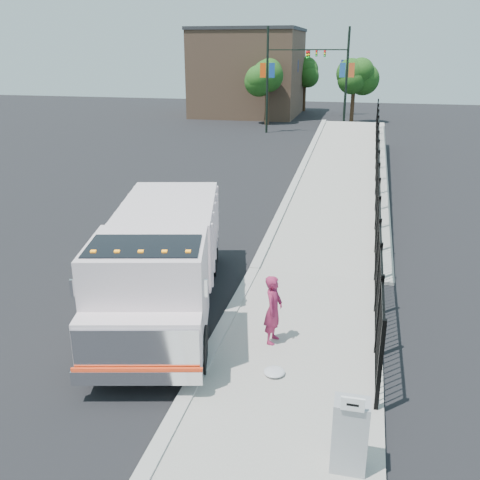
# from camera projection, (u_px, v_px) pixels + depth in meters

# --- Properties ---
(ground) EXTENTS (120.00, 120.00, 0.00)m
(ground) POSITION_uv_depth(u_px,v_px,m) (220.00, 338.00, 12.52)
(ground) COLOR black
(ground) RESTS_ON ground
(sidewalk) EXTENTS (3.55, 12.00, 0.12)m
(sidewalk) POSITION_uv_depth(u_px,v_px,m) (289.00, 399.00, 10.25)
(sidewalk) COLOR #9E998E
(sidewalk) RESTS_ON ground
(curb) EXTENTS (0.30, 12.00, 0.16)m
(curb) POSITION_uv_depth(u_px,v_px,m) (193.00, 384.00, 10.66)
(curb) COLOR #ADAAA3
(curb) RESTS_ON ground
(ramp) EXTENTS (3.95, 24.06, 3.19)m
(ramp) POSITION_uv_depth(u_px,v_px,m) (345.00, 184.00, 26.72)
(ramp) COLOR #9E998E
(ramp) RESTS_ON ground
(iron_fence) EXTENTS (0.10, 28.00, 1.80)m
(iron_fence) POSITION_uv_depth(u_px,v_px,m) (376.00, 187.00, 22.44)
(iron_fence) COLOR black
(iron_fence) RESTS_ON ground
(truck) EXTENTS (4.24, 8.19, 2.68)m
(truck) POSITION_uv_depth(u_px,v_px,m) (162.00, 257.00, 13.27)
(truck) COLOR black
(truck) RESTS_ON ground
(worker) EXTENTS (0.46, 0.63, 1.60)m
(worker) POSITION_uv_depth(u_px,v_px,m) (273.00, 309.00, 11.90)
(worker) COLOR #932248
(worker) RESTS_ON sidewalk
(utility_cabinet) EXTENTS (0.55, 0.40, 1.25)m
(utility_cabinet) POSITION_uv_depth(u_px,v_px,m) (350.00, 435.00, 8.29)
(utility_cabinet) COLOR gray
(utility_cabinet) RESTS_ON sidewalk
(arrow_sign) EXTENTS (0.35, 0.04, 0.22)m
(arrow_sign) POSITION_uv_depth(u_px,v_px,m) (353.00, 404.00, 7.84)
(arrow_sign) COLOR white
(arrow_sign) RESTS_ON utility_cabinet
(debris) EXTENTS (0.44, 0.44, 0.11)m
(debris) POSITION_uv_depth(u_px,v_px,m) (274.00, 372.00, 10.91)
(debris) COLOR silver
(debris) RESTS_ON sidewalk
(light_pole_0) EXTENTS (3.77, 0.22, 8.00)m
(light_pole_0) POSITION_uv_depth(u_px,v_px,m) (271.00, 76.00, 41.52)
(light_pole_0) COLOR black
(light_pole_0) RESTS_ON ground
(light_pole_1) EXTENTS (3.78, 0.22, 8.00)m
(light_pole_1) POSITION_uv_depth(u_px,v_px,m) (343.00, 76.00, 42.05)
(light_pole_1) COLOR black
(light_pole_1) RESTS_ON ground
(light_pole_2) EXTENTS (3.77, 0.22, 8.00)m
(light_pole_2) POSITION_uv_depth(u_px,v_px,m) (296.00, 71.00, 51.71)
(light_pole_2) COLOR black
(light_pole_2) RESTS_ON ground
(light_pole_3) EXTENTS (3.78, 0.22, 8.00)m
(light_pole_3) POSITION_uv_depth(u_px,v_px,m) (343.00, 70.00, 52.80)
(light_pole_3) COLOR black
(light_pole_3) RESTS_ON ground
(tree_0) EXTENTS (2.86, 2.86, 5.43)m
(tree_0) POSITION_uv_depth(u_px,v_px,m) (267.00, 78.00, 46.18)
(tree_0) COLOR #382314
(tree_0) RESTS_ON ground
(tree_1) EXTENTS (2.58, 2.58, 5.29)m
(tree_1) POSITION_uv_depth(u_px,v_px,m) (354.00, 78.00, 47.20)
(tree_1) COLOR #382314
(tree_1) RESTS_ON ground
(tree_2) EXTENTS (2.77, 2.77, 5.38)m
(tree_2) POSITION_uv_depth(u_px,v_px,m) (305.00, 73.00, 56.72)
(tree_2) COLOR #382314
(tree_2) RESTS_ON ground
(building) EXTENTS (10.00, 10.00, 8.00)m
(building) POSITION_uv_depth(u_px,v_px,m) (249.00, 74.00, 53.42)
(building) COLOR #8C664C
(building) RESTS_ON ground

